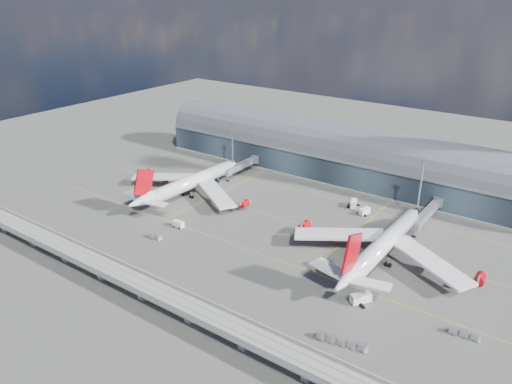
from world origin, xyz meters
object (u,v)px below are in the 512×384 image
Objects in this scene: cargo_train_0 at (155,236)px; cargo_train_2 at (465,334)px; floodlight_mast_right at (420,187)px; airliner_left at (188,183)px; service_truck_5 at (354,204)px; service_truck_4 at (364,211)px; service_truck_1 at (178,224)px; service_truck_3 at (361,298)px; service_truck_0 at (158,198)px; service_truck_2 at (328,267)px; cargo_train_1 at (342,342)px; floodlight_mast_left at (232,145)px; airliner_right at (383,246)px.

cargo_train_2 is at bearing -73.69° from cargo_train_0.
floodlight_mast_right is 80.15m from cargo_train_2.
floodlight_mast_right is 103.29m from airliner_left.
service_truck_4 is at bearing -52.47° from service_truck_5.
service_truck_3 reaches higher than service_truck_1.
service_truck_0 is at bearing -112.41° from airliner_left.
cargo_train_1 is (21.38, -31.82, -0.62)m from service_truck_2.
service_truck_2 is 20.33m from service_truck_3.
service_truck_2 is (89.74, -61.02, -12.00)m from floodlight_mast_left.
service_truck_1 is at bearing -70.12° from floodlight_mast_left.
cargo_train_2 is at bearing 37.97° from service_truck_3.
cargo_train_0 is (18.88, -39.69, -5.12)m from airliner_left.
service_truck_1 is 79.63m from service_truck_4.
cargo_train_0 is (-49.99, -72.60, -0.59)m from service_truck_5.
floodlight_mast_right is 110.70m from cargo_train_0.
cargo_train_2 is (26.76, 23.36, -0.03)m from cargo_train_1.
airliner_left is 87.64m from service_truck_2.
airliner_left is 97.37m from airliner_right.
service_truck_3 is (7.08, -71.64, -11.99)m from floodlight_mast_right.
airliner_left is at bearing -157.41° from floodlight_mast_right.
airliner_right is 50.47m from cargo_train_1.
service_truck_3 is 21.60m from cargo_train_1.
service_truck_1 is 0.82× the size of cargo_train_0.
service_truck_0 is 1.20× the size of service_truck_5.
service_truck_4 is (-21.21, 32.36, -4.48)m from airliner_right.
airliner_right reaches higher than service_truck_4.
service_truck_1 is 0.70× the size of service_truck_5.
service_truck_5 reaches higher than cargo_train_1.
floodlight_mast_left reaches higher than service_truck_5.
floodlight_mast_right reaches higher than service_truck_0.
service_truck_1 is 65.83m from service_truck_2.
cargo_train_0 is at bearing -140.80° from service_truck_3.
service_truck_4 reaches higher than service_truck_1.
cargo_train_1 is (111.13, -92.84, -12.62)m from floodlight_mast_left.
service_truck_4 reaches higher than cargo_train_2.
cargo_train_2 is (133.00, -29.91, -5.15)m from airliner_left.
service_truck_3 is 0.47× the size of cargo_train_1.
service_truck_1 is 0.54× the size of service_truck_2.
service_truck_3 is at bearing -33.78° from floodlight_mast_left.
service_truck_1 is (19.29, -27.30, -4.72)m from airliner_left.
service_truck_5 is 88.15m from cargo_train_0.
floodlight_mast_left reaches higher than service_truck_4.
service_truck_4 is 81.57m from cargo_train_2.
cargo_train_2 is (64.13, -62.82, -0.62)m from service_truck_5.
floodlight_mast_left is at bearing 69.91° from cargo_train_2.
floodlight_mast_left reaches higher than airliner_right.
cargo_train_2 is (56.92, -58.42, -0.51)m from service_truck_4.
service_truck_0 is 0.57× the size of cargo_train_1.
service_truck_4 is (56.79, 55.82, 0.08)m from service_truck_1.
floodlight_mast_left is 54.65m from service_truck_0.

